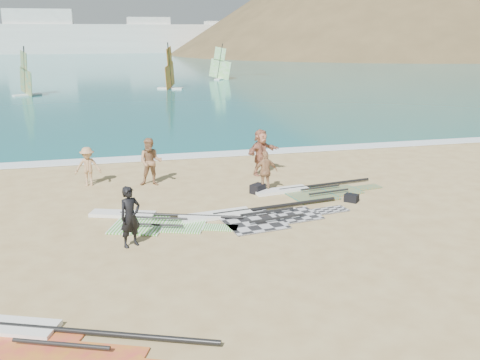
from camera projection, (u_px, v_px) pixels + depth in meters
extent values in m
plane|color=tan|center=(254.00, 254.00, 14.73)|extent=(300.00, 300.00, 0.00)
cube|color=#0D535E|center=(117.00, 56.00, 138.06)|extent=(300.00, 240.00, 0.06)
cube|color=white|center=(186.00, 157.00, 26.22)|extent=(300.00, 1.20, 0.04)
cube|color=white|center=(41.00, 39.00, 149.09)|extent=(160.00, 8.00, 8.00)
cube|color=white|center=(40.00, 32.00, 148.56)|extent=(18.00, 7.00, 12.00)
cube|color=white|center=(149.00, 35.00, 155.89)|extent=(12.00, 7.00, 10.00)
cube|color=white|center=(232.00, 37.00, 161.92)|extent=(16.00, 7.00, 9.00)
cube|color=white|center=(295.00, 33.00, 166.37)|extent=(10.00, 7.00, 11.00)
cone|color=brown|center=(414.00, 53.00, 156.23)|extent=(143.00, 143.00, 45.00)
cube|color=black|center=(252.00, 222.00, 17.18)|extent=(2.09, 2.26, 0.04)
cube|color=black|center=(296.00, 215.00, 17.77)|extent=(1.59, 1.50, 0.04)
cube|color=black|center=(330.00, 210.00, 18.26)|extent=(1.29, 0.78, 0.04)
cylinder|color=black|center=(276.00, 206.00, 18.45)|extent=(4.60, 0.79, 0.11)
cylinder|color=black|center=(267.00, 212.00, 17.71)|extent=(1.91, 0.36, 0.08)
cylinder|color=black|center=(277.00, 218.00, 17.09)|extent=(1.91, 0.36, 0.08)
cube|color=white|center=(216.00, 215.00, 17.64)|extent=(2.49, 1.00, 0.12)
cube|color=green|center=(139.00, 225.00, 16.90)|extent=(2.13, 2.24, 0.04)
cube|color=green|center=(184.00, 226.00, 16.75)|extent=(1.58, 1.53, 0.04)
cube|color=green|center=(221.00, 228.00, 16.63)|extent=(1.19, 0.88, 0.04)
cylinder|color=black|center=(181.00, 215.00, 17.53)|extent=(3.89, 1.52, 0.10)
cylinder|color=black|center=(161.00, 218.00, 17.10)|extent=(1.62, 0.66, 0.07)
cylinder|color=black|center=(156.00, 225.00, 16.50)|extent=(1.62, 0.66, 0.07)
cube|color=white|center=(123.00, 214.00, 17.75)|extent=(2.22, 1.29, 0.12)
cube|color=orange|center=(310.00, 195.00, 19.99)|extent=(1.85, 1.99, 0.04)
cube|color=orange|center=(342.00, 191.00, 20.52)|extent=(1.40, 1.33, 0.04)
cube|color=orange|center=(367.00, 187.00, 20.96)|extent=(1.13, 0.69, 0.04)
cylinder|color=black|center=(325.00, 184.00, 21.11)|extent=(4.04, 0.72, 0.10)
cylinder|color=black|center=(320.00, 187.00, 20.46)|extent=(1.67, 0.33, 0.07)
cylinder|color=black|center=(329.00, 192.00, 19.91)|extent=(1.67, 0.33, 0.07)
cube|color=white|center=(281.00, 191.00, 20.38)|extent=(2.19, 0.90, 0.12)
cube|color=#E32544|center=(16.00, 358.00, 9.99)|extent=(2.52, 2.63, 0.04)
cylinder|color=black|center=(104.00, 333.00, 10.66)|extent=(4.45, 1.93, 0.11)
cylinder|color=black|center=(61.00, 344.00, 10.19)|extent=(1.85, 0.83, 0.08)
cube|color=black|center=(258.00, 189.00, 20.26)|extent=(0.67, 0.64, 0.34)
cube|color=black|center=(351.00, 198.00, 19.22)|extent=(0.56, 0.57, 0.28)
imported|color=black|center=(130.00, 217.00, 15.05)|extent=(0.77, 0.68, 1.77)
imported|color=#A0724E|center=(151.00, 162.00, 21.11)|extent=(1.06, 0.90, 1.91)
imported|color=tan|center=(88.00, 167.00, 21.08)|extent=(1.04, 0.63, 1.56)
imported|color=tan|center=(266.00, 172.00, 20.23)|extent=(0.94, 0.39, 1.60)
imported|color=#B36E52|center=(261.00, 152.00, 22.71)|extent=(1.86, 1.45, 1.97)
cube|color=white|center=(27.00, 95.00, 50.98)|extent=(2.64, 1.84, 0.15)
cube|color=orange|center=(26.00, 82.00, 50.64)|extent=(1.48, 2.85, 2.81)
cube|color=orange|center=(24.00, 61.00, 50.12)|extent=(0.86, 1.61, 1.95)
cylinder|color=black|center=(25.00, 70.00, 50.35)|extent=(0.50, 0.84, 4.46)
cube|color=white|center=(170.00, 88.00, 56.99)|extent=(2.79, 1.81, 0.16)
cube|color=red|center=(170.00, 76.00, 56.63)|extent=(1.39, 3.05, 2.95)
cube|color=red|center=(169.00, 56.00, 56.09)|extent=(0.81, 1.73, 2.05)
cylinder|color=black|center=(169.00, 65.00, 56.33)|extent=(0.48, 0.90, 4.67)
cube|color=white|center=(220.00, 79.00, 68.47)|extent=(1.96, 2.49, 0.15)
cube|color=#62D02E|center=(220.00, 69.00, 68.14)|extent=(2.61, 1.71, 2.72)
cube|color=#62D02E|center=(220.00, 54.00, 67.64)|extent=(1.48, 0.98, 1.89)
cylinder|color=black|center=(220.00, 61.00, 67.87)|extent=(0.78, 0.55, 4.32)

